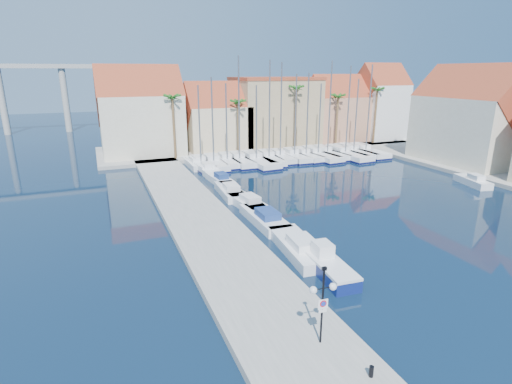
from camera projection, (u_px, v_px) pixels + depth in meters
ground at (406, 288)px, 24.73m from camera, size 260.00×260.00×0.00m
quay_west at (207, 229)px, 33.39m from camera, size 6.00×77.00×0.50m
shore_north at (259, 146)px, 70.84m from camera, size 54.00×16.00×0.50m
lamp_post at (323, 294)px, 18.27m from camera, size 1.36×0.43×3.99m
bollard at (371, 371)px, 16.82m from camera, size 0.20×0.20×0.51m
fishing_boat at (328, 265)px, 26.33m from camera, size 2.19×5.43×1.86m
motorboat_west_0 at (299, 246)px, 29.43m from camera, size 2.96×7.46×1.40m
motorboat_west_1 at (265, 218)px, 35.18m from camera, size 2.24×6.95×1.40m
motorboat_west_2 at (248, 203)px, 39.31m from camera, size 2.53×6.26×1.40m
motorboat_west_3 at (230, 191)px, 43.17m from camera, size 2.49×6.55×1.40m
motorboat_west_4 at (220, 179)px, 47.81m from camera, size 2.08×5.59×1.40m
motorboat_west_5 at (207, 169)px, 53.11m from camera, size 2.14×6.44×1.40m
motorboat_west_6 at (196, 163)px, 56.63m from camera, size 2.43×7.51×1.40m
motorboat_east_1 at (473, 181)px, 47.08m from camera, size 2.74×5.28×1.40m
sailboat_0 at (200, 164)px, 55.44m from camera, size 2.71×8.28×11.21m
sailboat_1 at (213, 163)px, 56.16m from camera, size 2.72×9.39×12.23m
sailboat_2 at (226, 161)px, 57.32m from camera, size 2.44×8.29×11.38m
sailboat_3 at (238, 160)px, 57.78m from camera, size 2.43×9.11×14.99m
sailboat_4 at (254, 160)px, 58.11m from camera, size 3.83×11.56×11.10m
sailboat_5 at (268, 158)px, 59.09m from camera, size 3.37×9.85×14.45m
sailboat_6 at (279, 157)px, 59.89m from camera, size 2.24×8.14×14.17m
sailboat_7 at (293, 156)px, 60.72m from camera, size 2.49×8.71×12.60m
sailboat_8 at (304, 155)px, 61.08m from camera, size 2.91×8.56×12.73m
sailboat_9 at (316, 154)px, 61.95m from camera, size 3.81×11.09×11.23m
sailboat_10 at (325, 153)px, 62.85m from camera, size 3.43×10.19×14.44m
sailboat_11 at (343, 153)px, 62.64m from camera, size 3.86×11.62×13.73m
sailboat_12 at (351, 151)px, 64.29m from camera, size 3.06×11.02×11.85m
sailboat_13 at (363, 151)px, 64.62m from camera, size 2.96×10.70×13.95m
building_0 at (141, 115)px, 60.94m from camera, size 12.30×9.00×13.50m
building_1 at (217, 120)px, 65.61m from camera, size 10.30×8.00×11.00m
building_2 at (275, 111)px, 70.18m from camera, size 14.20×10.20×11.50m
building_3 at (336, 111)px, 73.72m from camera, size 10.30×8.00×12.00m
building_4 at (380, 104)px, 75.76m from camera, size 8.30×8.00×14.00m
building_6 at (470, 119)px, 55.65m from camera, size 9.00×14.30×13.50m
palm_0 at (172, 99)px, 57.20m from camera, size 2.60×2.60×10.15m
palm_1 at (238, 104)px, 61.07m from camera, size 2.60×2.60×9.15m
palm_2 at (296, 90)px, 64.13m from camera, size 2.60×2.60×11.15m
palm_3 at (338, 98)px, 67.41m from camera, size 2.60×2.60×9.65m
palm_4 at (377, 91)px, 70.02m from camera, size 2.60×2.60×10.65m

